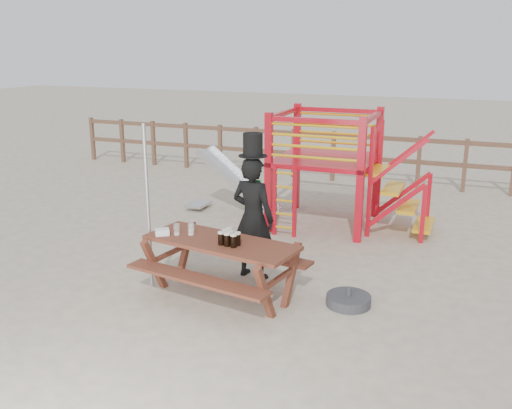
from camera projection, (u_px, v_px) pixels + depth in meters
The scene contains 10 objects.
ground at pixel (237, 299), 7.44m from camera, with size 60.00×60.00×0.00m, color #C3B198.
back_fence at pixel (354, 152), 13.50m from camera, with size 15.09×0.09×1.20m.
playground_fort at pixel (321, 166), 10.31m from camera, with size 4.71×1.84×2.10m.
picnic_table at pixel (221, 262), 7.40m from camera, with size 2.22×1.71×0.78m.
man_with_hat at pixel (253, 215), 7.92m from camera, with size 0.70×0.52×2.07m.
metal_pole at pixel (148, 208), 7.56m from camera, with size 0.05×0.05×2.24m, color #B2B2B7.
parasol_base at pixel (348, 300), 7.26m from camera, with size 0.57×0.57×0.24m.
paper_bag at pixel (162, 232), 7.53m from camera, with size 0.18×0.14×0.08m, color white.
stout_pints at pixel (229, 238), 7.16m from camera, with size 0.28×0.29×0.17m.
empty_glasses at pixel (186, 229), 7.57m from camera, with size 0.26×0.28×0.15m.
Camera 1 is at (2.75, -6.25, 3.23)m, focal length 40.00 mm.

